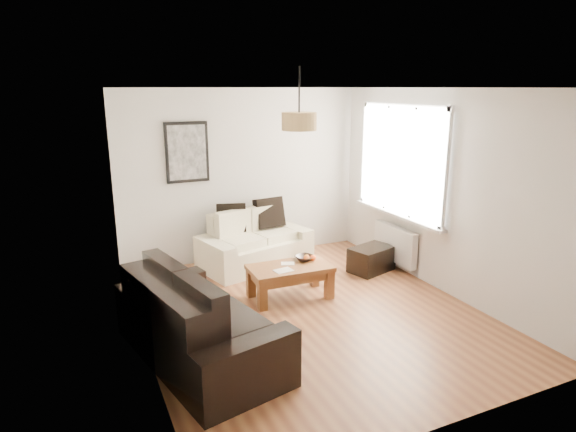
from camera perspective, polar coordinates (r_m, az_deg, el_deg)
name	(u,v)px	position (r m, az deg, el deg)	size (l,w,h in m)	color
floor	(309,313)	(5.96, 2.45, -11.16)	(4.50, 4.50, 0.00)	brown
ceiling	(312,88)	(5.36, 2.77, 14.69)	(3.80, 4.50, 0.00)	white
wall_back	(243,175)	(7.55, -5.25, 4.74)	(3.80, 0.04, 2.60)	silver
wall_front	(453,274)	(3.75, 18.60, -6.41)	(3.80, 0.04, 2.60)	silver
wall_left	(136,226)	(4.97, -17.28, -1.15)	(0.04, 4.50, 2.60)	silver
wall_right	(442,192)	(6.59, 17.48, 2.65)	(0.04, 4.50, 2.60)	silver
window_bay	(402,161)	(7.12, 13.13, 6.26)	(0.14, 1.90, 1.60)	white
radiator	(395,244)	(7.37, 12.33, -3.17)	(0.10, 0.90, 0.52)	white
poster	(187,152)	(7.22, -11.66, 7.26)	(0.62, 0.04, 0.87)	black
pendant_shade	(299,121)	(5.64, 1.30, 10.94)	(0.40, 0.40, 0.20)	tan
loveseat_cream	(255,240)	(7.33, -3.87, -2.80)	(1.60, 0.87, 0.79)	beige
sofa_leather	(199,317)	(4.96, -10.30, -11.52)	(1.99, 0.97, 0.86)	black
coffee_table	(290,282)	(6.28, 0.23, -7.64)	(1.03, 0.56, 0.42)	brown
ottoman	(371,259)	(7.26, 9.66, -4.96)	(0.63, 0.41, 0.36)	black
cushion_left	(231,218)	(7.32, -6.62, -0.23)	(0.43, 0.13, 0.43)	black
cushion_right	(269,213)	(7.52, -2.20, 0.37)	(0.46, 0.14, 0.46)	black
fruit_bowl	(305,258)	(6.41, 1.96, -4.88)	(0.24, 0.24, 0.06)	black
orange_a	(307,258)	(6.37, 2.19, -4.92)	(0.08, 0.08, 0.08)	#E15612
orange_b	(313,258)	(6.38, 2.95, -4.88)	(0.07, 0.07, 0.07)	#FF5415
orange_c	(307,257)	(6.40, 2.18, -4.82)	(0.07, 0.07, 0.07)	orange
papers	(283,270)	(6.05, -0.54, -6.35)	(0.22, 0.16, 0.01)	silver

